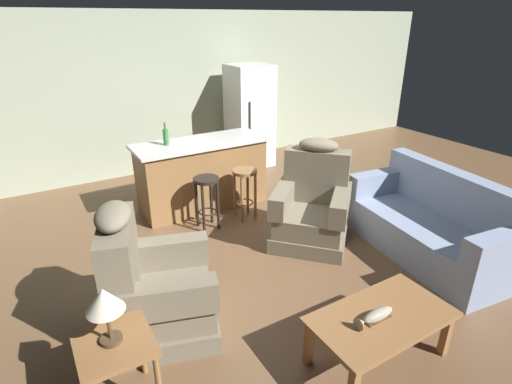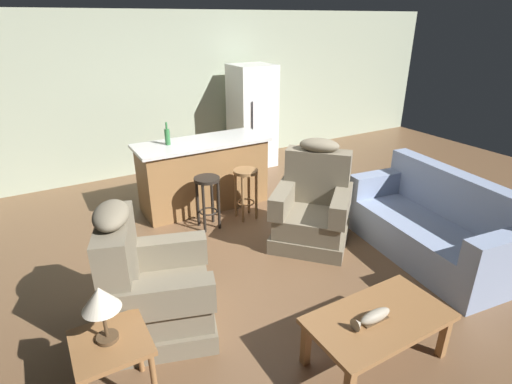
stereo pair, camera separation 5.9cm
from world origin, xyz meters
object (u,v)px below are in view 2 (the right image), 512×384
recliner_near_lamp (151,288)px  refrigerator (252,116)px  table_lamp (101,301)px  end_table (112,352)px  bar_stool_right (246,185)px  coffee_table (379,322)px  bottle_tall_green (167,136)px  fish_figurine (372,318)px  couch (433,227)px  kitchen_island (204,174)px  recliner_near_island (313,207)px  bar_stool_left (208,193)px

recliner_near_lamp → refrigerator: bearing=67.0°
table_lamp → end_table: bearing=-62.4°
bar_stool_right → end_table: bearing=-136.0°
coffee_table → bottle_tall_green: bottle_tall_green is taller
fish_figurine → bottle_tall_green: bearing=96.2°
couch → end_table: bearing=10.7°
refrigerator → recliner_near_lamp: bearing=-130.8°
kitchen_island → refrigerator: 1.93m
recliner_near_island → recliner_near_lamp: bearing=-28.2°
bar_stool_left → bottle_tall_green: size_ratio=2.30×
recliner_near_island → bar_stool_left: size_ratio=1.76×
couch → recliner_near_lamp: (-3.05, 0.39, 0.08)m
couch → recliner_near_island: recliner_near_island is taller
coffee_table → couch: couch is taller
kitchen_island → bar_stool_right: (0.32, -0.63, -0.01)m
table_lamp → bar_stool_right: table_lamp is taller
fish_figurine → table_lamp: (-1.72, 0.63, 0.41)m
table_lamp → bar_stool_right: 2.97m
recliner_near_island → bottle_tall_green: 2.09m
coffee_table → bar_stool_right: (0.31, 2.65, 0.11)m
coffee_table → kitchen_island: bearing=90.3°
bar_stool_left → bottle_tall_green: 0.95m
couch → recliner_near_lamp: size_ratio=1.66×
refrigerator → bottle_tall_green: bearing=-149.4°
bar_stool_left → bar_stool_right: (0.54, 0.00, 0.00)m
kitchen_island → bottle_tall_green: (-0.44, 0.07, 0.58)m
coffee_table → refrigerator: refrigerator is taller
recliner_near_lamp → couch: bearing=10.5°
couch → kitchen_island: kitchen_island is taller
fish_figurine → bottle_tall_green: 3.44m
recliner_near_island → bar_stool_right: 0.99m
couch → bar_stool_right: 2.29m
bar_stool_right → coffee_table: bearing=-96.6°
fish_figurine → recliner_near_island: (0.81, 1.76, -0.04)m
recliner_near_island → refrigerator: size_ratio=0.68×
coffee_table → recliner_near_lamp: recliner_near_lamp is taller
kitchen_island → end_table: bearing=-123.8°
couch → kitchen_island: 2.99m
couch → recliner_near_lamp: bearing=-0.0°
couch → recliner_near_lamp: recliner_near_lamp is taller
recliner_near_lamp → bottle_tall_green: (0.92, 2.15, 0.64)m
recliner_near_island → bar_stool_left: bearing=-86.3°
fish_figurine → table_lamp: size_ratio=0.83×
bar_stool_left → table_lamp: bearing=-128.0°
table_lamp → kitchen_island: bearing=55.8°
coffee_table → recliner_near_lamp: (-1.38, 1.20, 0.06)m
end_table → refrigerator: bearing=50.0°
end_table → refrigerator: refrigerator is taller
fish_figurine → recliner_near_island: recliner_near_island is taller
table_lamp → bar_stool_left: table_lamp is taller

